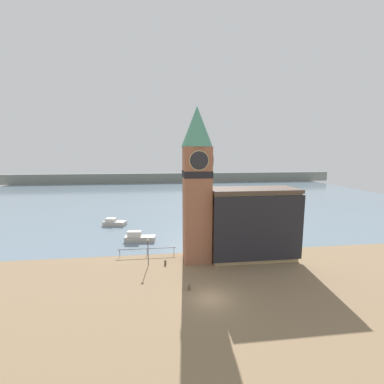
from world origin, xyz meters
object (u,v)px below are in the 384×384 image
object	(u,v)px
boat_near	(139,237)
mooring_bollard_far	(189,287)
lamp_post	(148,247)
boat_far	(114,222)
pier_building	(253,223)
clock_tower	(197,181)
mooring_bollard_near	(165,262)

from	to	relation	value
boat_near	mooring_bollard_far	size ratio (longest dim) A/B	7.29
boat_near	lamp_post	bearing A→B (deg)	-72.73
mooring_bollard_far	lamp_post	world-z (taller)	lamp_post
boat_near	boat_far	bearing A→B (deg)	124.52
pier_building	boat_far	xyz separation A→B (m)	(-23.41, 20.55, -4.65)
pier_building	boat_near	xyz separation A→B (m)	(-17.27, 9.45, -4.55)
boat_far	mooring_bollard_far	xyz separation A→B (m)	(13.16, -28.63, -0.16)
clock_tower	mooring_bollard_far	xyz separation A→B (m)	(-2.03, -8.25, -11.08)
pier_building	mooring_bollard_far	distance (m)	13.91
boat_near	lamp_post	world-z (taller)	lamp_post
boat_near	mooring_bollard_far	bearing A→B (deg)	-62.61
pier_building	boat_near	distance (m)	20.20
boat_near	lamp_post	xyz separation A→B (m)	(2.13, -10.31, 2.03)
mooring_bollard_near	lamp_post	xyz separation A→B (m)	(-2.34, 0.02, 2.34)
mooring_bollard_far	clock_tower	bearing A→B (deg)	76.17
clock_tower	mooring_bollard_near	distance (m)	12.09
pier_building	mooring_bollard_near	world-z (taller)	pier_building
mooring_bollard_near	lamp_post	distance (m)	3.31
boat_far	lamp_post	xyz separation A→B (m)	(8.28, -21.41, 2.12)
boat_far	boat_near	bearing A→B (deg)	-46.62
boat_near	mooring_bollard_far	xyz separation A→B (m)	(7.01, -17.52, -0.25)
clock_tower	mooring_bollard_near	bearing A→B (deg)	-167.01
boat_far	mooring_bollard_near	world-z (taller)	boat_far
boat_far	lamp_post	distance (m)	23.06
boat_near	mooring_bollard_near	size ratio (longest dim) A/B	8.49
pier_building	mooring_bollard_near	bearing A→B (deg)	-176.09
clock_tower	lamp_post	distance (m)	11.23
clock_tower	lamp_post	world-z (taller)	clock_tower
boat_far	lamp_post	world-z (taller)	lamp_post
clock_tower	mooring_bollard_near	xyz separation A→B (m)	(-4.58, -1.06, -11.14)
pier_building	boat_far	world-z (taller)	pier_building
boat_near	boat_far	xyz separation A→B (m)	(-6.14, 11.11, -0.09)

